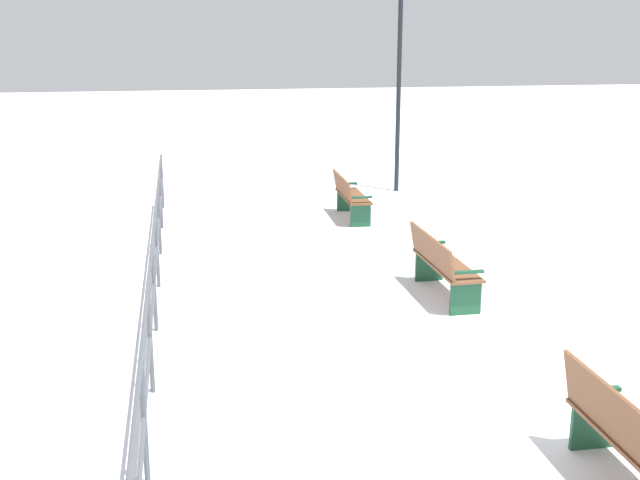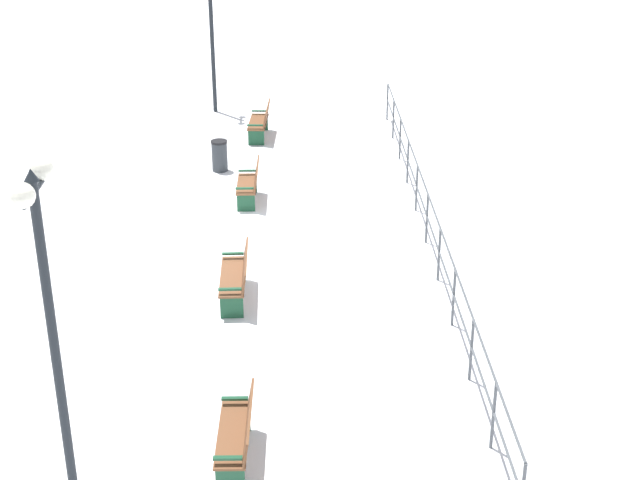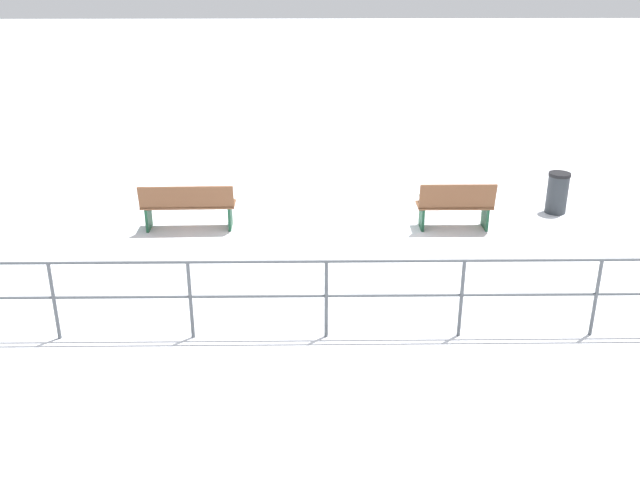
% 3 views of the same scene
% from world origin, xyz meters
% --- Properties ---
extents(ground_plane, '(80.00, 80.00, 0.00)m').
position_xyz_m(ground_plane, '(0.00, 0.00, 0.00)').
color(ground_plane, white).
rests_on(ground_plane, ground).
extents(bench_nearest, '(0.63, 1.60, 0.93)m').
position_xyz_m(bench_nearest, '(-0.10, -7.30, 0.48)').
color(bench_nearest, brown).
rests_on(bench_nearest, ground).
extents(bench_second, '(0.52, 1.38, 0.93)m').
position_xyz_m(bench_second, '(0.01, -2.44, 0.47)').
color(bench_second, brown).
rests_on(bench_second, ground).
extents(bench_third, '(0.56, 1.71, 0.90)m').
position_xyz_m(bench_third, '(0.06, 2.43, 0.48)').
color(bench_third, brown).
rests_on(bench_third, ground).
extents(bench_fourth, '(0.51, 1.59, 0.85)m').
position_xyz_m(bench_fourth, '(-0.22, 7.31, 0.46)').
color(bench_fourth, brown).
rests_on(bench_fourth, ground).
extents(lamppost_near, '(0.24, 0.90, 4.47)m').
position_xyz_m(lamppost_near, '(1.40, -9.93, 2.89)').
color(lamppost_near, black).
rests_on(lamppost_near, ground).
extents(lamppost_middle, '(0.25, 0.95, 5.32)m').
position_xyz_m(lamppost_middle, '(1.40, 9.84, 3.60)').
color(lamppost_middle, black).
rests_on(lamppost_middle, ground).
extents(waterfront_railing, '(0.05, 17.88, 1.12)m').
position_xyz_m(waterfront_railing, '(-3.83, 0.00, 0.75)').
color(waterfront_railing, '#4C5156').
rests_on(waterfront_railing, ground).
extents(trash_bin, '(0.42, 0.42, 0.81)m').
position_xyz_m(trash_bin, '(0.88, -4.60, 0.41)').
color(trash_bin, '#2D3338').
rests_on(trash_bin, ground).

